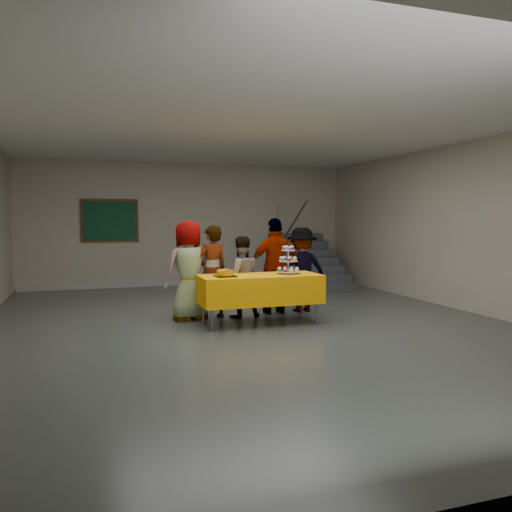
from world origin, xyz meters
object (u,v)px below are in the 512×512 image
(bear_cake, at_px, (225,273))
(schoolchild_a, at_px, (189,270))
(bake_table, at_px, (260,289))
(noticeboard, at_px, (110,220))
(schoolchild_c, at_px, (241,277))
(schoolchild_b, at_px, (212,272))
(staircase, at_px, (304,265))
(schoolchild_e, at_px, (302,270))
(schoolchild_d, at_px, (276,266))
(cupcake_stand, at_px, (288,263))

(bear_cake, height_order, schoolchild_a, schoolchild_a)
(bake_table, relative_size, bear_cake, 5.25)
(schoolchild_a, height_order, noticeboard, noticeboard)
(bear_cake, height_order, schoolchild_c, schoolchild_c)
(schoolchild_b, height_order, staircase, staircase)
(schoolchild_a, bearing_deg, bear_cake, 104.38)
(bake_table, xyz_separation_m, schoolchild_e, (1.04, 0.78, 0.19))
(schoolchild_c, relative_size, staircase, 0.56)
(staircase, bearing_deg, schoolchild_a, -136.15)
(noticeboard, bearing_deg, schoolchild_d, -58.14)
(schoolchild_c, bearing_deg, bake_table, 105.73)
(schoolchild_a, distance_m, staircase, 4.89)
(bear_cake, xyz_separation_m, schoolchild_c, (0.43, 0.62, -0.15))
(schoolchild_a, relative_size, schoolchild_e, 1.09)
(bear_cake, relative_size, noticeboard, 0.28)
(bear_cake, bearing_deg, schoolchild_c, 55.39)
(schoolchild_a, bearing_deg, cupcake_stand, 140.88)
(bake_table, height_order, cupcake_stand, cupcake_stand)
(cupcake_stand, height_order, staircase, staircase)
(schoolchild_c, height_order, noticeboard, noticeboard)
(schoolchild_a, distance_m, noticeboard, 4.42)
(bake_table, height_order, bear_cake, bear_cake)
(schoolchild_d, distance_m, noticeboard, 4.98)
(schoolchild_c, xyz_separation_m, schoolchild_e, (1.19, 0.21, 0.07))
(bake_table, xyz_separation_m, staircase, (2.53, 4.07, -0.07))
(staircase, bearing_deg, schoolchild_d, -120.80)
(schoolchild_c, relative_size, noticeboard, 1.04)
(schoolchild_d, bearing_deg, bake_table, 55.66)
(bake_table, height_order, schoolchild_d, schoolchild_d)
(schoolchild_d, xyz_separation_m, staircase, (1.99, 3.34, -0.34))
(staircase, relative_size, noticeboard, 1.85)
(schoolchild_d, xyz_separation_m, schoolchild_e, (0.51, 0.06, -0.08))
(schoolchild_b, height_order, schoolchild_e, schoolchild_b)
(bake_table, xyz_separation_m, schoolchild_a, (-0.99, 0.69, 0.25))
(bear_cake, distance_m, schoolchild_a, 0.85)
(cupcake_stand, bearing_deg, bear_cake, -175.65)
(bear_cake, xyz_separation_m, staircase, (3.10, 4.12, -0.34))
(schoolchild_a, bearing_deg, schoolchild_d, 166.25)
(bake_table, height_order, staircase, staircase)
(schoolchild_a, height_order, staircase, staircase)
(schoolchild_e, distance_m, staircase, 3.61)
(bake_table, bearing_deg, bear_cake, -175.22)
(schoolchild_a, bearing_deg, noticeboard, -90.80)
(schoolchild_a, height_order, schoolchild_b, schoolchild_a)
(schoolchild_c, xyz_separation_m, schoolchild_d, (0.68, 0.15, 0.15))
(cupcake_stand, bearing_deg, schoolchild_d, 85.74)
(bear_cake, bearing_deg, noticeboard, 106.74)
(schoolchild_c, bearing_deg, noticeboard, -64.64)
(cupcake_stand, xyz_separation_m, staircase, (2.04, 4.04, -0.46))
(staircase, bearing_deg, bear_cake, -126.99)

